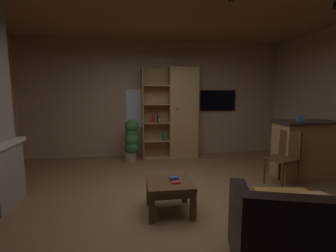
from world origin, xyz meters
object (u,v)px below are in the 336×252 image
at_px(kitchen_bar_counter, 311,149).
at_px(wall_mounted_tv, 218,100).
at_px(leather_couch, 323,244).
at_px(table_book_1, 174,178).
at_px(table_book_0, 176,182).
at_px(potted_floor_plant, 131,140).
at_px(coffee_table, 170,188).
at_px(dining_chair, 285,154).
at_px(bookshelf_cabinet, 179,114).
at_px(tissue_box, 300,118).

relative_size(kitchen_bar_counter, wall_mounted_tv, 1.48).
relative_size(leather_couch, table_book_1, 15.67).
bearing_deg(table_book_0, kitchen_bar_counter, 20.49).
bearing_deg(potted_floor_plant, coffee_table, -78.12).
bearing_deg(table_book_0, leather_couch, -50.93).
distance_m(table_book_0, dining_chair, 2.14).
relative_size(bookshelf_cabinet, leather_couch, 1.30).
distance_m(kitchen_bar_counter, dining_chair, 0.77).
bearing_deg(tissue_box, table_book_1, -158.61).
bearing_deg(bookshelf_cabinet, potted_floor_plant, -167.30).
relative_size(coffee_table, table_book_1, 5.57).
relative_size(table_book_0, potted_floor_plant, 0.11).
height_order(bookshelf_cabinet, wall_mounted_tv, bookshelf_cabinet).
bearing_deg(dining_chair, tissue_box, 34.81).
xyz_separation_m(bookshelf_cabinet, table_book_0, (-0.57, -2.77, -0.64)).
height_order(kitchen_bar_counter, potted_floor_plant, kitchen_bar_counter).
bearing_deg(wall_mounted_tv, table_book_1, -119.11).
distance_m(kitchen_bar_counter, wall_mounted_tv, 2.42).
xyz_separation_m(kitchen_bar_counter, tissue_box, (-0.23, 0.05, 0.58)).
bearing_deg(leather_couch, wall_mounted_tv, 82.21).
relative_size(coffee_table, dining_chair, 0.64).
distance_m(leather_couch, dining_chair, 2.23).
relative_size(table_book_0, dining_chair, 0.12).
distance_m(leather_couch, table_book_1, 1.70).
distance_m(potted_floor_plant, wall_mounted_tv, 2.40).
bearing_deg(bookshelf_cabinet, leather_couch, -83.62).
distance_m(bookshelf_cabinet, coffee_table, 2.88).
relative_size(table_book_0, table_book_1, 1.04).
height_order(coffee_table, table_book_1, table_book_1).
distance_m(kitchen_bar_counter, potted_floor_plant, 3.63).
distance_m(bookshelf_cabinet, leather_couch, 4.12).
relative_size(bookshelf_cabinet, kitchen_bar_counter, 1.58).
bearing_deg(bookshelf_cabinet, coffee_table, -103.29).
relative_size(kitchen_bar_counter, dining_chair, 1.48).
relative_size(leather_couch, potted_floor_plant, 1.71).
xyz_separation_m(leather_couch, dining_chair, (0.99, 1.99, 0.21)).
distance_m(coffee_table, table_book_0, 0.14).
bearing_deg(leather_couch, table_book_1, 127.50).
xyz_separation_m(table_book_0, dining_chair, (2.01, 0.73, 0.10)).
relative_size(potted_floor_plant, wall_mounted_tv, 1.06).
bearing_deg(leather_couch, dining_chair, 63.58).
distance_m(table_book_0, wall_mounted_tv, 3.52).
bearing_deg(table_book_0, dining_chair, 20.08).
xyz_separation_m(table_book_1, dining_chair, (2.02, 0.64, 0.08)).
bearing_deg(table_book_0, coffee_table, 136.15).
bearing_deg(potted_floor_plant, tissue_box, -25.12).
xyz_separation_m(bookshelf_cabinet, kitchen_bar_counter, (2.16, -1.76, -0.54)).
bearing_deg(kitchen_bar_counter, wall_mounted_tv, 119.79).
height_order(dining_chair, potted_floor_plant, potted_floor_plant).
height_order(bookshelf_cabinet, kitchen_bar_counter, bookshelf_cabinet).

